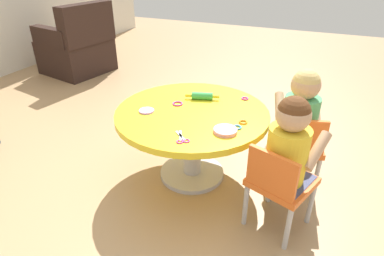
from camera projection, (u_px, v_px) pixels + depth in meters
The scene contains 15 objects.
ground_plane at pixel (192, 174), 2.28m from camera, with size 10.00×10.00×0.00m, color tan.
craft_table at pixel (192, 126), 2.09m from camera, with size 0.97×0.97×0.50m.
child_chair_left at pixel (279, 183), 1.71m from camera, with size 0.39×0.39×0.54m.
seated_child_left at pixel (289, 144), 1.62m from camera, with size 0.42×0.37×0.51m.
child_chair_right at pixel (296, 145), 2.04m from camera, with size 0.37×0.37×0.54m.
seated_child_right at pixel (301, 110), 1.96m from camera, with size 0.41×0.36×0.51m.
armchair_dark at pixel (78, 48), 4.01m from camera, with size 0.82×0.84×0.85m.
rolling_pin at pixel (202, 96), 2.18m from camera, with size 0.09×0.23×0.05m.
craft_scissors at pixel (182, 139), 1.73m from camera, with size 0.14×0.12×0.01m.
playdough_blob_0 at pixel (225, 131), 1.79m from camera, with size 0.13×0.13×0.02m, color pink.
playdough_blob_1 at pixel (147, 111), 2.02m from camera, with size 0.09×0.09×0.01m, color #CC99E5.
cookie_cutter_0 at pixel (178, 104), 2.12m from camera, with size 0.07×0.07×0.01m, color #D83FA5.
cookie_cutter_1 at pixel (237, 127), 1.84m from camera, with size 0.05×0.05×0.01m, color #3F99D8.
cookie_cutter_2 at pixel (243, 122), 1.89m from camera, with size 0.05×0.05×0.01m, color orange.
cookie_cutter_3 at pixel (245, 98), 2.19m from camera, with size 0.05×0.05×0.01m, color #D83FA5.
Camera 1 is at (-1.69, -0.72, 1.39)m, focal length 30.35 mm.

